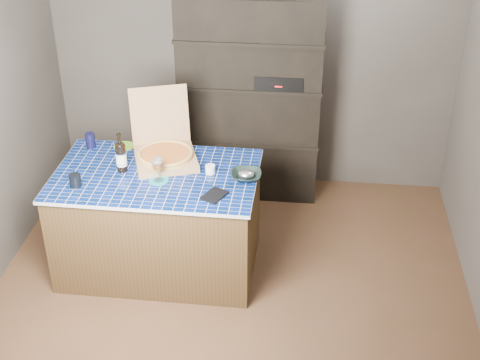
# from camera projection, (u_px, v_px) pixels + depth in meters

# --- Properties ---
(room) EXTENTS (3.50, 3.50, 3.50)m
(room) POSITION_uv_depth(u_px,v_px,m) (227.00, 145.00, 4.23)
(room) COLOR #543324
(room) RESTS_ON ground
(shelving_unit) EXTENTS (1.20, 0.41, 1.80)m
(shelving_unit) POSITION_uv_depth(u_px,v_px,m) (251.00, 98.00, 5.72)
(shelving_unit) COLOR black
(shelving_unit) RESTS_ON floor
(kitchen_island) EXTENTS (1.48, 0.94, 0.81)m
(kitchen_island) POSITION_uv_depth(u_px,v_px,m) (159.00, 220.00, 5.01)
(kitchen_island) COLOR #49311C
(kitchen_island) RESTS_ON floor
(pizza_box) EXTENTS (0.59, 0.65, 0.48)m
(pizza_box) POSITION_uv_depth(u_px,v_px,m) (165.00, 152.00, 4.94)
(pizza_box) COLOR #966F4D
(pizza_box) RESTS_ON kitchen_island
(mead_bottle) EXTENTS (0.08, 0.08, 0.30)m
(mead_bottle) POSITION_uv_depth(u_px,v_px,m) (121.00, 156.00, 4.78)
(mead_bottle) COLOR black
(mead_bottle) RESTS_ON kitchen_island
(teal_trivet) EXTENTS (0.14, 0.14, 0.01)m
(teal_trivet) POSITION_uv_depth(u_px,v_px,m) (159.00, 181.00, 4.71)
(teal_trivet) COLOR teal
(teal_trivet) RESTS_ON kitchen_island
(wine_glass) EXTENTS (0.08, 0.08, 0.19)m
(wine_glass) POSITION_uv_depth(u_px,v_px,m) (158.00, 164.00, 4.65)
(wine_glass) COLOR white
(wine_glass) RESTS_ON teal_trivet
(tumbler) EXTENTS (0.08, 0.08, 0.09)m
(tumbler) POSITION_uv_depth(u_px,v_px,m) (75.00, 180.00, 4.63)
(tumbler) COLOR black
(tumbler) RESTS_ON kitchen_island
(dvd_case) EXTENTS (0.19, 0.21, 0.01)m
(dvd_case) POSITION_uv_depth(u_px,v_px,m) (214.00, 195.00, 4.54)
(dvd_case) COLOR black
(dvd_case) RESTS_ON kitchen_island
(bowl) EXTENTS (0.23, 0.23, 0.05)m
(bowl) POSITION_uv_depth(u_px,v_px,m) (246.00, 176.00, 4.73)
(bowl) COLOR black
(bowl) RESTS_ON kitchen_island
(foil_contents) EXTENTS (0.12, 0.10, 0.05)m
(foil_contents) POSITION_uv_depth(u_px,v_px,m) (246.00, 174.00, 4.72)
(foil_contents) COLOR silver
(foil_contents) RESTS_ON bowl
(white_jar) EXTENTS (0.07, 0.07, 0.06)m
(white_jar) POSITION_uv_depth(u_px,v_px,m) (210.00, 169.00, 4.80)
(white_jar) COLOR white
(white_jar) RESTS_ON kitchen_island
(navy_cup) EXTENTS (0.07, 0.07, 0.12)m
(navy_cup) POSITION_uv_depth(u_px,v_px,m) (90.00, 140.00, 5.13)
(navy_cup) COLOR black
(navy_cup) RESTS_ON kitchen_island
(green_trivet) EXTENTS (0.16, 0.16, 0.01)m
(green_trivet) POSITION_uv_depth(u_px,v_px,m) (124.00, 146.00, 5.17)
(green_trivet) COLOR #70B125
(green_trivet) RESTS_ON kitchen_island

